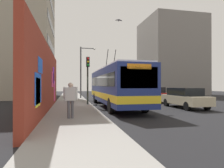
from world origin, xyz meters
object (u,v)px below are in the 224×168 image
city_bus (115,85)px  street_lamp (83,68)px  parked_car_champagne (185,97)px  pedestrian_midblock (72,92)px  parked_car_red (153,94)px  pedestrian_near_wall (70,97)px  traffic_light (88,72)px  parked_car_silver (134,92)px

city_bus → street_lamp: bearing=11.9°
parked_car_champagne → pedestrian_midblock: pedestrian_midblock is taller
parked_car_red → pedestrian_midblock: bearing=102.2°
city_bus → pedestrian_near_wall: 6.89m
parked_car_champagne → parked_car_red: bearing=-0.0°
traffic_light → city_bus: bearing=-114.0°
parked_car_silver → traffic_light: 12.05m
parked_car_champagne → street_lamp: bearing=31.9°
parked_car_silver → street_lamp: bearing=95.3°
parked_car_red → pedestrian_midblock: size_ratio=2.74×
parked_car_champagne → traffic_light: bearing=68.2°
pedestrian_midblock → city_bus: bearing=-122.9°
pedestrian_near_wall → street_lamp: street_lamp is taller
city_bus → pedestrian_midblock: bearing=57.1°
city_bus → street_lamp: size_ratio=1.79×
pedestrian_near_wall → traffic_light: 7.14m
parked_car_red → parked_car_silver: 6.19m
parked_car_champagne → parked_car_silver: 12.27m
parked_car_champagne → pedestrian_midblock: size_ratio=2.65×
parked_car_champagne → pedestrian_midblock: 9.62m
parked_car_red → parked_car_champagne: bearing=180.0°
parked_car_silver → parked_car_champagne: bearing=-180.0°
traffic_light → street_lamp: 8.72m
parked_car_red → traffic_light: (-3.14, 7.35, 2.06)m
pedestrian_midblock → street_lamp: (7.39, -1.43, 2.78)m
city_bus → parked_car_silver: size_ratio=2.77×
parked_car_silver → pedestrian_midblock: bearing=133.0°
parked_car_silver → traffic_light: (-9.33, 7.35, 2.06)m
city_bus → traffic_light: size_ratio=2.89×
city_bus → parked_car_champagne: size_ratio=2.58×
pedestrian_midblock → traffic_light: 2.51m
traffic_light → street_lamp: size_ratio=0.62×
parked_car_silver → pedestrian_near_wall: pedestrian_near_wall is taller
city_bus → pedestrian_midblock: size_ratio=6.82×
traffic_light → street_lamp: bearing=-0.9°
city_bus → pedestrian_near_wall: size_ratio=6.60×
street_lamp → traffic_light: bearing=179.1°
parked_car_red → pedestrian_near_wall: size_ratio=2.65×
pedestrian_midblock → pedestrian_near_wall: (-8.05, 0.20, 0.04)m
pedestrian_midblock → street_lamp: bearing=-10.9°
parked_car_red → parked_car_silver: (6.19, 0.00, -0.00)m
city_bus → parked_car_champagne: 5.64m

